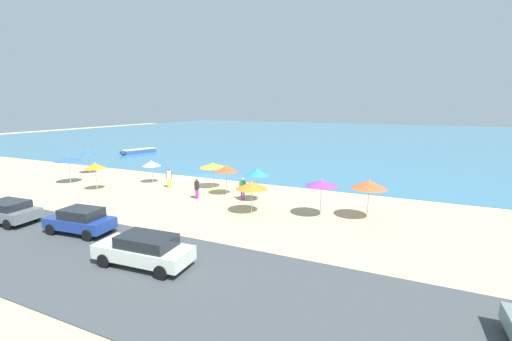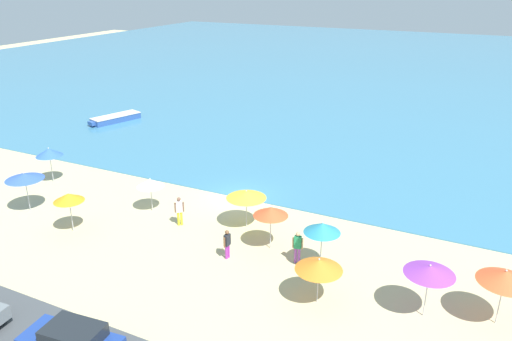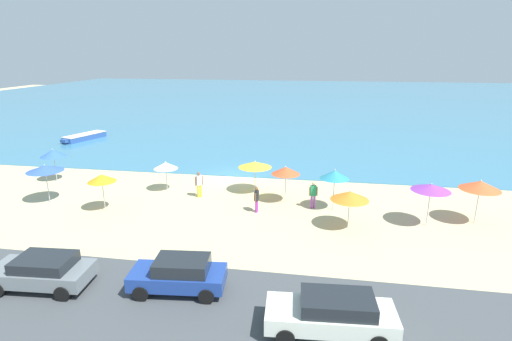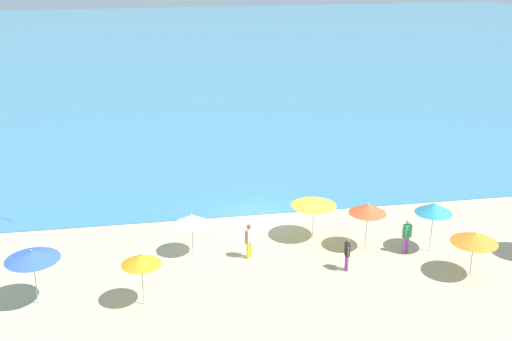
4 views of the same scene
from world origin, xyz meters
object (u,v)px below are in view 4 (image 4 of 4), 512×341
object	(u,v)px
beach_umbrella_7	(141,259)
beach_umbrella_1	(314,202)
beach_umbrella_0	(368,209)
bather_1	(249,239)
beach_umbrella_8	(434,208)
bather_0	(407,234)
beach_umbrella_2	(192,219)
beach_umbrella_6	(32,255)
bather_2	(347,253)
beach_umbrella_3	(474,238)

from	to	relation	value
beach_umbrella_7	beach_umbrella_1	bearing A→B (deg)	29.43
beach_umbrella_0	bather_1	xyz separation A→B (m)	(-5.94, 0.09, -1.21)
beach_umbrella_1	bather_1	xyz separation A→B (m)	(-3.63, -1.58, -1.05)
beach_umbrella_8	bather_0	bearing A→B (deg)	178.18
beach_umbrella_2	bather_0	xyz separation A→B (m)	(10.50, -1.68, -0.89)
beach_umbrella_1	bather_1	size ratio (longest dim) A/B	1.30
beach_umbrella_6	bather_2	world-z (taller)	beach_umbrella_6
beach_umbrella_1	bather_0	bearing A→B (deg)	-29.80
bather_0	bather_1	distance (m)	7.84
bather_1	bather_2	xyz separation A→B (m)	(4.35, -2.01, -0.10)
beach_umbrella_3	bather_0	bearing A→B (deg)	127.13
beach_umbrella_6	beach_umbrella_8	distance (m)	18.79
beach_umbrella_6	bather_1	world-z (taller)	beach_umbrella_6
beach_umbrella_0	bather_1	distance (m)	6.07
beach_umbrella_0	beach_umbrella_6	world-z (taller)	beach_umbrella_6
beach_umbrella_7	bather_0	size ratio (longest dim) A/B	1.39
beach_umbrella_0	beach_umbrella_3	size ratio (longest dim) A/B	1.11
beach_umbrella_0	beach_umbrella_2	xyz separation A→B (m)	(-8.64, 0.96, -0.33)
beach_umbrella_3	bather_0	xyz separation A→B (m)	(-2.06, 2.72, -0.98)
beach_umbrella_0	beach_umbrella_8	bearing A→B (deg)	-13.68
bather_0	bather_2	bearing A→B (deg)	-160.79
beach_umbrella_3	beach_umbrella_8	size ratio (longest dim) A/B	0.86
beach_umbrella_2	bather_0	size ratio (longest dim) A/B	1.24
beach_umbrella_0	beach_umbrella_6	xyz separation A→B (m)	(-15.59, -2.45, 0.10)
beach_umbrella_1	beach_umbrella_3	world-z (taller)	beach_umbrella_1
beach_umbrella_6	beach_umbrella_8	xyz separation A→B (m)	(18.71, 1.69, 0.02)
beach_umbrella_2	bather_2	size ratio (longest dim) A/B	1.34
beach_umbrella_3	bather_2	world-z (taller)	beach_umbrella_3
beach_umbrella_6	bather_1	bearing A→B (deg)	14.72
bather_2	beach_umbrella_2	bearing A→B (deg)	157.73
bather_0	beach_umbrella_2	bearing A→B (deg)	170.90
beach_umbrella_1	bather_2	size ratio (longest dim) A/B	1.43
beach_umbrella_8	beach_umbrella_3	bearing A→B (deg)	-73.56
beach_umbrella_3	beach_umbrella_6	bearing A→B (deg)	177.09
beach_umbrella_6	beach_umbrella_7	distance (m)	4.58
beach_umbrella_8	bather_0	world-z (taller)	beach_umbrella_8
beach_umbrella_0	beach_umbrella_3	distance (m)	5.21
bather_2	beach_umbrella_6	bearing A→B (deg)	-177.86
beach_umbrella_1	bather_0	distance (m)	4.92
beach_umbrella_3	bather_1	bearing A→B (deg)	160.32
beach_umbrella_1	beach_umbrella_7	xyz separation A→B (m)	(-8.78, -4.96, 0.10)
beach_umbrella_1	beach_umbrella_6	size ratio (longest dim) A/B	0.91
beach_umbrella_2	beach_umbrella_8	world-z (taller)	beach_umbrella_8
beach_umbrella_1	beach_umbrella_6	xyz separation A→B (m)	(-13.28, -4.11, 0.26)
beach_umbrella_2	beach_umbrella_8	distance (m)	11.90
beach_umbrella_0	bather_2	distance (m)	2.82
beach_umbrella_0	beach_umbrella_7	bearing A→B (deg)	-163.48
beach_umbrella_3	bather_2	distance (m)	5.81
bather_1	bather_2	bearing A→B (deg)	-24.82
beach_umbrella_1	beach_umbrella_2	bearing A→B (deg)	-173.66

